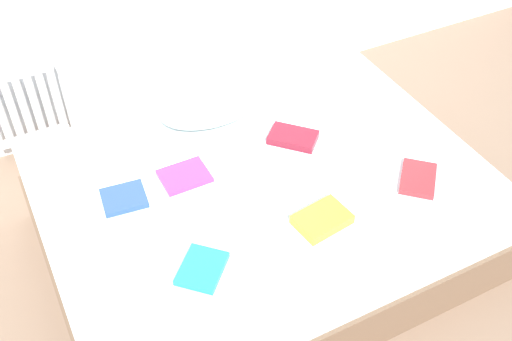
# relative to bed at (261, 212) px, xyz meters

# --- Properties ---
(ground_plane) EXTENTS (8.00, 8.00, 0.00)m
(ground_plane) POSITION_rel_bed_xyz_m (0.00, 0.00, -0.25)
(ground_plane) COLOR #7F6651
(bed) EXTENTS (2.00, 1.50, 0.50)m
(bed) POSITION_rel_bed_xyz_m (0.00, 0.00, 0.00)
(bed) COLOR brown
(bed) RESTS_ON ground
(radiator) EXTENTS (0.41, 0.04, 0.46)m
(radiator) POSITION_rel_bed_xyz_m (-0.86, 1.20, 0.12)
(radiator) COLOR white
(radiator) RESTS_ON ground
(pillow) EXTENTS (0.54, 0.32, 0.14)m
(pillow) POSITION_rel_bed_xyz_m (-0.02, 0.50, 0.32)
(pillow) COLOR white
(pillow) RESTS_ON bed
(textbook_maroon) EXTENTS (0.26, 0.26, 0.04)m
(textbook_maroon) POSITION_rel_bed_xyz_m (0.25, 0.14, 0.27)
(textbook_maroon) COLOR maroon
(textbook_maroon) RESTS_ON bed
(textbook_blue) EXTENTS (0.20, 0.18, 0.03)m
(textbook_blue) POSITION_rel_bed_xyz_m (-0.61, 0.12, 0.27)
(textbook_blue) COLOR #2847B7
(textbook_blue) RESTS_ON bed
(textbook_teal) EXTENTS (0.25, 0.25, 0.02)m
(textbook_teal) POSITION_rel_bed_xyz_m (-0.46, -0.38, 0.26)
(textbook_teal) COLOR teal
(textbook_teal) RESTS_ON bed
(textbook_purple) EXTENTS (0.22, 0.17, 0.02)m
(textbook_purple) POSITION_rel_bed_xyz_m (-0.32, 0.14, 0.26)
(textbook_purple) COLOR purple
(textbook_purple) RESTS_ON bed
(textbook_yellow) EXTENTS (0.24, 0.19, 0.04)m
(textbook_yellow) POSITION_rel_bed_xyz_m (0.09, -0.38, 0.27)
(textbook_yellow) COLOR yellow
(textbook_yellow) RESTS_ON bed
(textbook_red) EXTENTS (0.26, 0.26, 0.03)m
(textbook_red) POSITION_rel_bed_xyz_m (0.61, -0.36, 0.27)
(textbook_red) COLOR red
(textbook_red) RESTS_ON bed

